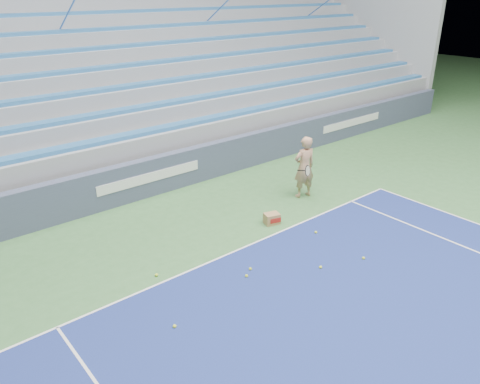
% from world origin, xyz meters
% --- Properties ---
extents(sponsor_barrier, '(30.00, 0.32, 1.10)m').
position_xyz_m(sponsor_barrier, '(0.00, 15.88, 0.55)').
color(sponsor_barrier, '#3F4860').
rests_on(sponsor_barrier, ground).
extents(bleachers, '(31.00, 9.15, 7.30)m').
position_xyz_m(bleachers, '(0.00, 21.60, 2.36)').
color(bleachers, gray).
rests_on(bleachers, ground).
extents(tennis_player, '(0.97, 0.90, 1.77)m').
position_xyz_m(tennis_player, '(3.34, 13.01, 0.89)').
color(tennis_player, tan).
rests_on(tennis_player, ground).
extents(ball_box, '(0.43, 0.38, 0.28)m').
position_xyz_m(ball_box, '(1.50, 12.35, 0.14)').
color(ball_box, '#9B754B').
rests_on(ball_box, ground).
extents(tennis_ball_0, '(0.07, 0.07, 0.07)m').
position_xyz_m(tennis_ball_0, '(-1.95, 12.16, 0.03)').
color(tennis_ball_0, '#D5E82F').
rests_on(tennis_ball_0, ground).
extents(tennis_ball_1, '(0.07, 0.07, 0.07)m').
position_xyz_m(tennis_ball_1, '(-0.53, 10.94, 0.03)').
color(tennis_ball_1, '#D5E82F').
rests_on(tennis_ball_1, ground).
extents(tennis_ball_2, '(0.07, 0.07, 0.07)m').
position_xyz_m(tennis_ball_2, '(1.97, 11.29, 0.03)').
color(tennis_ball_2, '#D5E82F').
rests_on(tennis_ball_2, ground).
extents(tennis_ball_3, '(0.07, 0.07, 0.07)m').
position_xyz_m(tennis_ball_3, '(-2.52, 10.57, 0.03)').
color(tennis_ball_3, '#D5E82F').
rests_on(tennis_ball_3, ground).
extents(tennis_ball_4, '(0.07, 0.07, 0.07)m').
position_xyz_m(tennis_ball_4, '(-0.30, 11.09, 0.03)').
color(tennis_ball_4, '#D5E82F').
rests_on(tennis_ball_4, ground).
extents(tennis_ball_5, '(0.07, 0.07, 0.07)m').
position_xyz_m(tennis_ball_5, '(0.89, 10.18, 0.03)').
color(tennis_ball_5, '#D5E82F').
rests_on(tennis_ball_5, ground).
extents(tennis_ball_6, '(0.07, 0.07, 0.07)m').
position_xyz_m(tennis_ball_6, '(1.89, 9.82, 0.03)').
color(tennis_ball_6, '#D5E82F').
rests_on(tennis_ball_6, ground).
extents(tennis_ball_7, '(0.07, 0.07, 0.07)m').
position_xyz_m(tennis_ball_7, '(1.66, 12.25, 0.03)').
color(tennis_ball_7, '#D5E82F').
rests_on(tennis_ball_7, ground).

